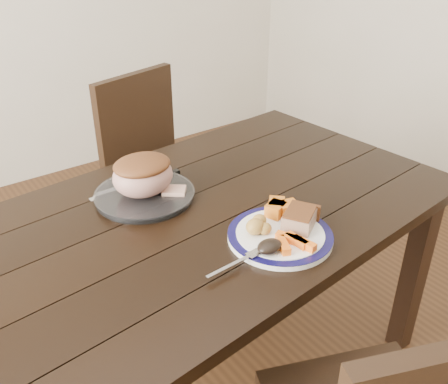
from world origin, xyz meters
TOP-DOWN VIEW (x-y plane):
  - ground at (0.00, 0.00)m, footprint 4.00×4.00m
  - dining_table at (0.00, 0.00)m, footprint 1.68×1.04m
  - chair_far at (0.25, 0.74)m, footprint 0.51×0.52m
  - dinner_plate at (0.10, -0.25)m, footprint 0.29×0.29m
  - plate_rim at (0.10, -0.25)m, footprint 0.29×0.29m
  - serving_platter at (-0.09, 0.17)m, footprint 0.30×0.30m
  - pork_slice at (0.17, -0.25)m, footprint 0.12×0.12m
  - roasted_potatoes at (0.06, -0.21)m, footprint 0.08×0.07m
  - carrot_batons at (0.09, -0.31)m, footprint 0.09×0.11m
  - pumpkin_wedges at (0.17, -0.17)m, footprint 0.10×0.09m
  - dark_mushroom at (0.02, -0.30)m, footprint 0.07×0.05m
  - fork at (-0.06, -0.28)m, footprint 0.18×0.03m
  - roast_joint at (-0.09, 0.17)m, footprint 0.19×0.16m
  - cut_slice at (-0.02, 0.11)m, footprint 0.09×0.09m
  - carving_knife at (-0.02, 0.25)m, footprint 0.32×0.02m

SIDE VIEW (x-z plane):
  - ground at x=0.00m, z-range 0.00..0.00m
  - chair_far at x=0.25m, z-range 0.06..0.99m
  - dining_table at x=0.00m, z-range 0.28..1.03m
  - carving_knife at x=-0.02m, z-range 0.75..0.76m
  - dinner_plate at x=0.10m, z-range 0.75..0.77m
  - serving_platter at x=-0.09m, z-range 0.75..0.77m
  - plate_rim at x=0.10m, z-range 0.75..0.78m
  - fork at x=-0.06m, z-range 0.77..0.77m
  - cut_slice at x=-0.02m, z-range 0.77..0.78m
  - carrot_batons at x=0.09m, z-range 0.77..0.79m
  - dark_mushroom at x=0.02m, z-range 0.77..0.80m
  - pumpkin_wedges at x=0.17m, z-range 0.77..0.81m
  - roasted_potatoes at x=0.06m, z-range 0.77..0.81m
  - pork_slice at x=0.17m, z-range 0.77..0.81m
  - roast_joint at x=-0.09m, z-range 0.77..0.89m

